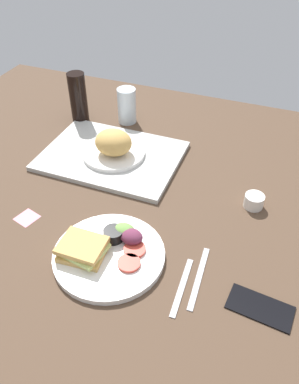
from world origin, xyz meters
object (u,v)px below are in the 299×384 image
at_px(cell_phone, 260,307).
at_px(drinking_glass, 127,106).
at_px(espresso_cup, 254,201).
at_px(fork, 182,286).
at_px(plate_with_salad, 106,251).
at_px(soda_bottle, 78,98).
at_px(serving_tray, 112,156).
at_px(bread_plate_near, 113,146).
at_px(knife, 199,277).
at_px(sticky_note, 27,218).

bearing_deg(cell_phone, drinking_glass, 139.12).
relative_size(espresso_cup, cell_phone, 0.39).
distance_m(espresso_cup, fork, 0.36).
relative_size(plate_with_salad, drinking_glass, 2.11).
xyz_separation_m(soda_bottle, espresso_cup, (0.70, -0.25, -0.08)).
height_order(serving_tray, bread_plate_near, bread_plate_near).
height_order(soda_bottle, knife, soda_bottle).
height_order(plate_with_salad, drinking_glass, drinking_glass).
relative_size(drinking_glass, soda_bottle, 0.70).
distance_m(serving_tray, cell_phone, 0.69).
bearing_deg(serving_tray, espresso_cup, -8.26).
height_order(serving_tray, cell_phone, serving_tray).
bearing_deg(espresso_cup, fork, -107.46).
xyz_separation_m(drinking_glass, espresso_cup, (0.53, -0.31, -0.05)).
bearing_deg(knife, fork, 140.09).
relative_size(soda_bottle, knife, 1.01).
xyz_separation_m(bread_plate_near, soda_bottle, (-0.23, 0.18, 0.04)).
height_order(cell_phone, sticky_note, cell_phone).
bearing_deg(espresso_cup, soda_bottle, 160.42).
relative_size(serving_tray, fork, 2.65).
height_order(fork, sticky_note, fork).
relative_size(plate_with_salad, espresso_cup, 5.02).
xyz_separation_m(serving_tray, fork, (0.38, -0.41, -0.01)).
bearing_deg(bread_plate_near, drinking_glass, 103.77).
bearing_deg(cell_phone, fork, -171.00).
bearing_deg(plate_with_salad, knife, 3.83).
bearing_deg(fork, knife, -39.59).
bearing_deg(soda_bottle, drinking_glass, 20.31).
distance_m(plate_with_salad, drinking_glass, 0.67).
distance_m(plate_with_salad, cell_phone, 0.39).
relative_size(fork, knife, 0.89).
bearing_deg(bread_plate_near, sticky_note, -107.86).
height_order(serving_tray, espresso_cup, espresso_cup).
bearing_deg(cell_phone, bread_plate_near, 149.83).
distance_m(knife, sticky_note, 0.51).
bearing_deg(serving_tray, soda_bottle, 140.28).
bearing_deg(fork, bread_plate_near, 39.22).
bearing_deg(soda_bottle, serving_tray, -39.72).
height_order(soda_bottle, fork, soda_bottle).
relative_size(serving_tray, drinking_glass, 3.38).
xyz_separation_m(soda_bottle, knife, (0.62, -0.55, -0.09)).
distance_m(soda_bottle, knife, 0.84).
xyz_separation_m(knife, sticky_note, (-0.50, 0.02, -0.00)).
relative_size(fork, sticky_note, 3.04).
height_order(plate_with_salad, knife, plate_with_salad).
bearing_deg(sticky_note, serving_tray, 74.41).
bearing_deg(fork, plate_with_salad, 80.61).
distance_m(bread_plate_near, espresso_cup, 0.48).
height_order(bread_plate_near, soda_bottle, soda_bottle).
distance_m(serving_tray, knife, 0.55).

